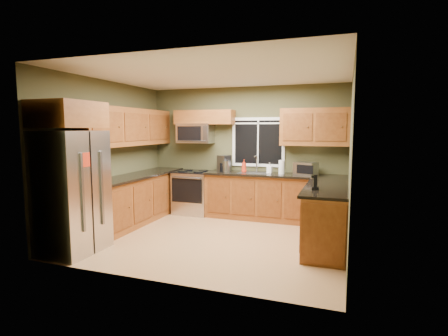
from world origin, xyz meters
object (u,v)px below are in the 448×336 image
Objects in this scene: range at (193,192)px; microwave at (195,133)px; soap_bottle_a at (244,166)px; soap_bottle_b at (270,168)px; refrigerator at (72,192)px; coffee_maker at (224,164)px; cordless_phone at (315,185)px; kettle at (226,166)px; paper_towel_roll at (282,167)px; toaster_oven at (306,169)px.

range is 1.23× the size of microwave.
soap_bottle_b is (0.53, 0.03, -0.03)m from soap_bottle_a.
refrigerator is 3.34m from soap_bottle_a.
cordless_phone is at bearing -40.04° from coffee_maker.
range is at bearing -89.98° from microwave.
microwave is 3.58× the size of soap_bottle_b.
soap_bottle_b is at bearing 3.28° from kettle.
range is 1.75m from soap_bottle_b.
paper_towel_roll reaches higher than cordless_phone.
paper_towel_roll is 1.38× the size of cordless_phone.
paper_towel_roll is (1.16, -0.00, 0.01)m from kettle.
coffee_maker is at bearing 6.79° from range.
range is 1.28m from soap_bottle_a.
coffee_maker is at bearing 176.40° from paper_towel_roll.
refrigerator is 3.68m from soap_bottle_b.
toaster_oven is at bearing -2.56° from microwave.
refrigerator is 4.15m from toaster_oven.
range is at bearing -177.97° from soap_bottle_b.
microwave is at bearing 177.44° from toaster_oven.
paper_towel_roll is 1.15× the size of soap_bottle_a.
range is 2.00m from paper_towel_roll.
soap_bottle_a is (1.13, 0.03, 0.60)m from range.
toaster_oven reaches higher than range.
soap_bottle_a is (0.38, 0.02, 0.00)m from kettle.
microwave is 2.50× the size of paper_towel_roll.
refrigerator is 3.10m from microwave.
kettle is 1.27× the size of cordless_phone.
range is 2.81× the size of coffee_maker.
cordless_phone is (3.38, 1.16, 0.11)m from refrigerator.
microwave reaches higher than coffee_maker.
cordless_phone is (0.32, -1.64, -0.06)m from toaster_oven.
microwave is 3.46× the size of cordless_phone.
range is 0.96m from kettle.
refrigerator is 3.17m from coffee_maker.
paper_towel_roll reaches higher than soap_bottle_b.
toaster_oven is at bearing -1.69° from coffee_maker.
paper_towel_roll is (1.91, -0.13, -0.65)m from microwave.
range is 2.44m from toaster_oven.
coffee_maker is at bearing 139.96° from cordless_phone.
coffee_maker reaches higher than cordless_phone.
soap_bottle_a is 2.26m from cordless_phone.
kettle is (0.07, -0.07, -0.03)m from coffee_maker.
kettle is 0.92× the size of paper_towel_roll.
refrigerator reaches higher than toaster_oven.
microwave is at bearing 175.28° from coffee_maker.
kettle is 1.16m from paper_towel_roll.
soap_bottle_a is 1.20× the size of cordless_phone.
soap_bottle_a is (-0.78, 0.03, -0.01)m from paper_towel_roll.
soap_bottle_b is at bearing 50.36° from refrigerator.
coffee_maker is 0.11m from kettle.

